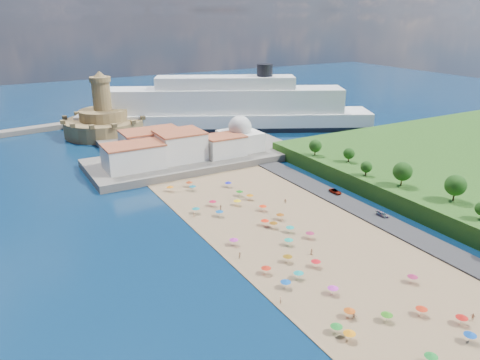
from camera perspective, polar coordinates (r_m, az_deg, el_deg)
ground at (r=134.92m, az=3.77°, el=-6.65°), size 700.00×700.00×0.00m
terrace at (r=198.62m, az=-5.32°, el=2.65°), size 90.00×36.00×3.00m
jetty at (r=223.50m, az=-14.22°, el=4.01°), size 18.00×70.00×2.40m
waterfront_buildings at (r=192.68m, az=-9.00°, el=3.92°), size 57.00×29.00×11.00m
domed_building at (r=203.49m, az=0.00°, el=5.35°), size 16.00×16.00×15.00m
fortress at (r=250.47m, az=-16.23°, el=6.81°), size 40.00×40.00×32.40m
cruise_ship at (r=252.88m, az=-1.74°, el=8.51°), size 149.70×90.89×34.10m
beach_parasols at (r=124.45m, az=6.09°, el=-8.05°), size 31.11×112.89×2.20m
beachgoers at (r=127.99m, az=4.70°, el=-7.68°), size 34.01×77.20×1.86m
parked_cars at (r=149.90m, az=17.30°, el=-4.17°), size 2.31×63.59×1.43m
hillside_trees at (r=156.57m, az=21.31°, el=-0.12°), size 13.37×105.75×8.22m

